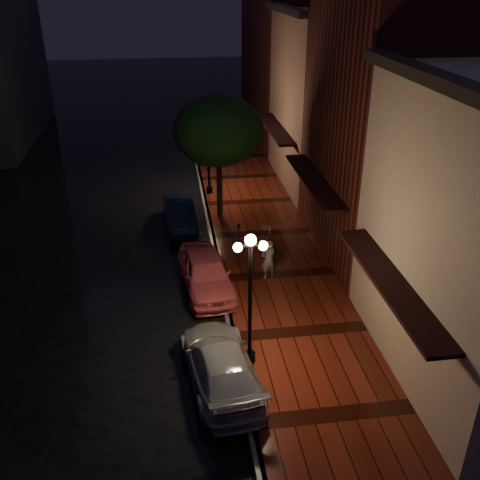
{
  "coord_description": "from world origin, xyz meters",
  "views": [
    {
      "loc": [
        -1.72,
        -17.77,
        10.85
      ],
      "look_at": [
        0.85,
        0.72,
        1.4
      ],
      "focal_mm": 40.0,
      "sensor_mm": 36.0,
      "label": 1
    }
  ],
  "objects_px": {
    "street_tree": "(219,133)",
    "streetlamp_far": "(208,148)",
    "woman_with_umbrella": "(269,244)",
    "pink_car": "(206,273)",
    "streetlamp_near": "(250,293)",
    "silver_car": "(221,364)",
    "navy_car": "(179,213)",
    "parking_meter": "(239,234)"
  },
  "relations": [
    {
      "from": "streetlamp_far",
      "to": "silver_car",
      "type": "distance_m",
      "value": 14.82
    },
    {
      "from": "streetlamp_far",
      "to": "parking_meter",
      "type": "bearing_deg",
      "value": -84.55
    },
    {
      "from": "silver_car",
      "to": "woman_with_umbrella",
      "type": "height_order",
      "value": "woman_with_umbrella"
    },
    {
      "from": "parking_meter",
      "to": "pink_car",
      "type": "bearing_deg",
      "value": -98.69
    },
    {
      "from": "pink_car",
      "to": "silver_car",
      "type": "xyz_separation_m",
      "value": [
        -0.0,
        -5.19,
        -0.06
      ]
    },
    {
      "from": "streetlamp_near",
      "to": "pink_car",
      "type": "bearing_deg",
      "value": 101.87
    },
    {
      "from": "street_tree",
      "to": "woman_with_umbrella",
      "type": "distance_m",
      "value": 6.84
    },
    {
      "from": "pink_car",
      "to": "navy_car",
      "type": "height_order",
      "value": "pink_car"
    },
    {
      "from": "street_tree",
      "to": "woman_with_umbrella",
      "type": "height_order",
      "value": "street_tree"
    },
    {
      "from": "streetlamp_near",
      "to": "parking_meter",
      "type": "xyz_separation_m",
      "value": [
        0.65,
        7.19,
        -1.68
      ]
    },
    {
      "from": "pink_car",
      "to": "silver_car",
      "type": "relative_size",
      "value": 0.92
    },
    {
      "from": "woman_with_umbrella",
      "to": "streetlamp_near",
      "type": "bearing_deg",
      "value": 61.52
    },
    {
      "from": "streetlamp_far",
      "to": "pink_car",
      "type": "relative_size",
      "value": 1.01
    },
    {
      "from": "silver_car",
      "to": "parking_meter",
      "type": "relative_size",
      "value": 3.61
    },
    {
      "from": "streetlamp_far",
      "to": "parking_meter",
      "type": "xyz_separation_m",
      "value": [
        0.65,
        -6.81,
        -1.68
      ]
    },
    {
      "from": "streetlamp_far",
      "to": "parking_meter",
      "type": "relative_size",
      "value": 3.37
    },
    {
      "from": "woman_with_umbrella",
      "to": "parking_meter",
      "type": "bearing_deg",
      "value": -82.37
    },
    {
      "from": "street_tree",
      "to": "woman_with_umbrella",
      "type": "relative_size",
      "value": 2.57
    },
    {
      "from": "streetlamp_far",
      "to": "navy_car",
      "type": "xyz_separation_m",
      "value": [
        -1.73,
        -3.64,
        -1.96
      ]
    },
    {
      "from": "streetlamp_far",
      "to": "silver_car",
      "type": "xyz_separation_m",
      "value": [
        -0.95,
        -14.67,
        -1.93
      ]
    },
    {
      "from": "navy_car",
      "to": "woman_with_umbrella",
      "type": "relative_size",
      "value": 1.72
    },
    {
      "from": "streetlamp_near",
      "to": "streetlamp_far",
      "type": "bearing_deg",
      "value": 90.0
    },
    {
      "from": "streetlamp_far",
      "to": "pink_car",
      "type": "xyz_separation_m",
      "value": [
        -0.95,
        -9.48,
        -1.87
      ]
    },
    {
      "from": "street_tree",
      "to": "woman_with_umbrella",
      "type": "xyz_separation_m",
      "value": [
        1.22,
        -6.21,
        -2.6
      ]
    },
    {
      "from": "pink_car",
      "to": "parking_meter",
      "type": "distance_m",
      "value": 3.12
    },
    {
      "from": "street_tree",
      "to": "silver_car",
      "type": "height_order",
      "value": "street_tree"
    },
    {
      "from": "navy_car",
      "to": "silver_car",
      "type": "height_order",
      "value": "silver_car"
    },
    {
      "from": "woman_with_umbrella",
      "to": "streetlamp_far",
      "type": "bearing_deg",
      "value": -92.21
    },
    {
      "from": "streetlamp_near",
      "to": "navy_car",
      "type": "xyz_separation_m",
      "value": [
        -1.73,
        10.36,
        -1.96
      ]
    },
    {
      "from": "streetlamp_near",
      "to": "parking_meter",
      "type": "relative_size",
      "value": 3.37
    },
    {
      "from": "silver_car",
      "to": "navy_car",
      "type": "bearing_deg",
      "value": -93.04
    },
    {
      "from": "silver_car",
      "to": "woman_with_umbrella",
      "type": "xyz_separation_m",
      "value": [
        2.43,
        5.45,
        0.97
      ]
    },
    {
      "from": "streetlamp_near",
      "to": "silver_car",
      "type": "bearing_deg",
      "value": -144.94
    },
    {
      "from": "parking_meter",
      "to": "silver_car",
      "type": "bearing_deg",
      "value": -79.26
    },
    {
      "from": "pink_car",
      "to": "streetlamp_near",
      "type": "bearing_deg",
      "value": -84.35
    },
    {
      "from": "street_tree",
      "to": "streetlamp_far",
      "type": "bearing_deg",
      "value": 94.91
    },
    {
      "from": "streetlamp_near",
      "to": "navy_car",
      "type": "relative_size",
      "value": 1.11
    },
    {
      "from": "streetlamp_near",
      "to": "woman_with_umbrella",
      "type": "bearing_deg",
      "value": 72.83
    },
    {
      "from": "streetlamp_near",
      "to": "silver_car",
      "type": "xyz_separation_m",
      "value": [
        -0.95,
        -0.67,
        -1.93
      ]
    },
    {
      "from": "pink_car",
      "to": "woman_with_umbrella",
      "type": "bearing_deg",
      "value": -0.13
    },
    {
      "from": "streetlamp_near",
      "to": "pink_car",
      "type": "relative_size",
      "value": 1.01
    },
    {
      "from": "streetlamp_near",
      "to": "streetlamp_far",
      "type": "height_order",
      "value": "same"
    }
  ]
}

